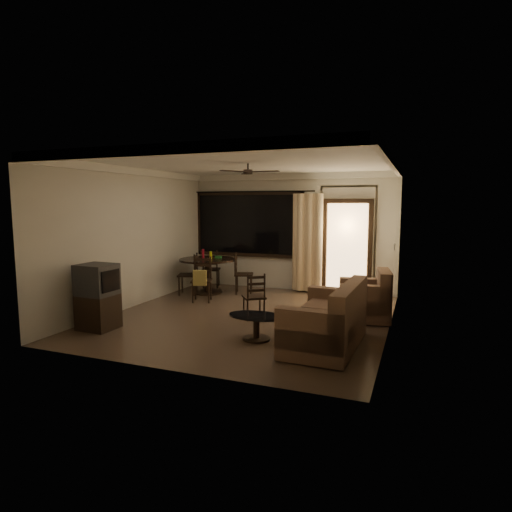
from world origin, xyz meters
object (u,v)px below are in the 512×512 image
at_px(dining_chair_north, 211,276).
at_px(sofa, 329,322).
at_px(tv_cabinet, 98,297).
at_px(armchair, 367,300).
at_px(dining_chair_east, 243,281).
at_px(coffee_table, 256,323).
at_px(side_chair, 254,305).
at_px(dining_chair_west, 188,282).
at_px(dining_chair_south, 202,287).
at_px(dining_table, 208,266).

relative_size(dining_chair_north, sofa, 0.54).
distance_m(tv_cabinet, armchair, 4.69).
height_order(dining_chair_east, coffee_table, dining_chair_east).
xyz_separation_m(armchair, coffee_table, (-1.45, -1.80, -0.11)).
bearing_deg(tv_cabinet, dining_chair_north, 89.92).
bearing_deg(side_chair, tv_cabinet, -1.28).
bearing_deg(dining_chair_west, armchair, 60.71).
distance_m(dining_chair_south, coffee_table, 2.85).
bearing_deg(sofa, dining_table, 143.12).
bearing_deg(tv_cabinet, armchair, 29.72).
relative_size(dining_chair_north, tv_cabinet, 0.87).
xyz_separation_m(sofa, armchair, (0.33, 1.74, -0.00)).
relative_size(sofa, side_chair, 2.07).
bearing_deg(dining_chair_north, dining_chair_east, 139.70).
bearing_deg(dining_chair_north, coffee_table, 107.23).
xyz_separation_m(dining_chair_east, side_chair, (1.05, -1.99, -0.03)).
xyz_separation_m(dining_chair_east, dining_chair_north, (-1.05, 0.41, 0.00)).
relative_size(dining_table, dining_chair_south, 1.37).
xyz_separation_m(sofa, coffee_table, (-1.12, -0.06, -0.11)).
xyz_separation_m(dining_table, coffee_table, (2.31, -2.82, -0.38)).
bearing_deg(dining_chair_east, side_chair, -171.26).
xyz_separation_m(dining_table, side_chair, (1.84, -1.72, -0.39)).
relative_size(tv_cabinet, sofa, 0.62).
bearing_deg(sofa, dining_chair_west, 148.68).
bearing_deg(armchair, dining_table, 155.17).
height_order(tv_cabinet, sofa, tv_cabinet).
bearing_deg(dining_chair_west, tv_cabinet, -19.26).
bearing_deg(coffee_table, dining_chair_south, 135.35).
bearing_deg(dining_chair_south, dining_chair_west, 120.79).
bearing_deg(coffee_table, dining_table, 129.34).
distance_m(tv_cabinet, side_chair, 2.69).
relative_size(sofa, armchair, 1.74).
distance_m(dining_chair_west, tv_cabinet, 2.97).
relative_size(dining_table, coffee_table, 1.47).
height_order(coffee_table, side_chair, side_chair).
relative_size(dining_chair_north, side_chair, 1.11).
bearing_deg(dining_table, dining_chair_north, 110.79).
bearing_deg(dining_table, armchair, -15.15).
xyz_separation_m(dining_table, tv_cabinet, (-0.37, -3.23, -0.09)).
distance_m(dining_chair_east, dining_chair_north, 1.12).
bearing_deg(dining_chair_west, side_chair, 37.62).
height_order(dining_chair_east, sofa, sofa).
bearing_deg(dining_table, dining_chair_south, -71.03).
distance_m(dining_chair_south, tv_cabinet, 2.51).
xyz_separation_m(dining_chair_south, dining_chair_north, (-0.54, 1.49, -0.02)).
bearing_deg(sofa, tv_cabinet, -170.97).
relative_size(dining_chair_south, dining_chair_north, 1.00).
height_order(sofa, coffee_table, sofa).
relative_size(tv_cabinet, side_chair, 1.28).
height_order(dining_chair_west, coffee_table, dining_chair_west).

